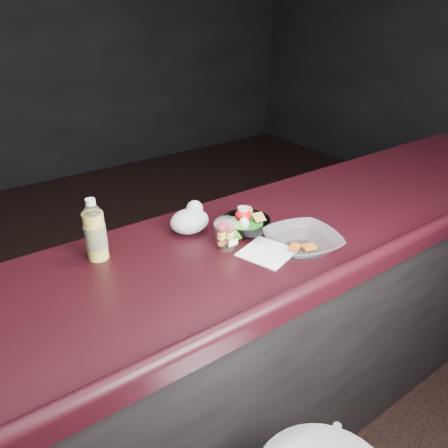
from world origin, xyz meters
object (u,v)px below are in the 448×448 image
(lemonade_bottle, at_px, (95,234))
(snack_bowl, at_px, (246,225))
(takeout_bowl, at_px, (302,242))
(green_apple, at_px, (236,231))
(fruit_cup, at_px, (226,233))

(lemonade_bottle, relative_size, snack_bowl, 1.02)
(lemonade_bottle, height_order, takeout_bowl, lemonade_bottle)
(lemonade_bottle, relative_size, green_apple, 2.80)
(fruit_cup, distance_m, green_apple, 0.08)
(snack_bowl, distance_m, takeout_bowl, 0.22)
(green_apple, relative_size, snack_bowl, 0.36)
(lemonade_bottle, distance_m, snack_bowl, 0.53)
(green_apple, distance_m, takeout_bowl, 0.24)
(takeout_bowl, bearing_deg, green_apple, 125.34)
(lemonade_bottle, xyz_separation_m, snack_bowl, (0.51, -0.15, -0.06))
(lemonade_bottle, height_order, snack_bowl, lemonade_bottle)
(snack_bowl, relative_size, takeout_bowl, 0.72)
(fruit_cup, bearing_deg, green_apple, 25.09)
(green_apple, height_order, takeout_bowl, green_apple)
(lemonade_bottle, xyz_separation_m, takeout_bowl, (0.58, -0.36, -0.06))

